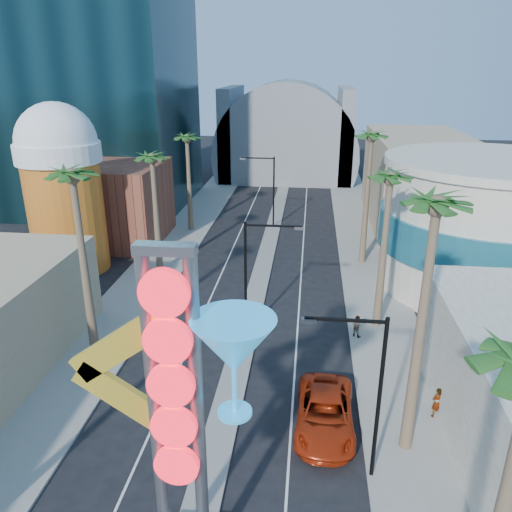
# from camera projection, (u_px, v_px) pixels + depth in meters

# --- Properties ---
(sidewalk_west) EXTENTS (5.00, 100.00, 0.15)m
(sidewalk_west) POSITION_uv_depth(u_px,v_px,m) (170.00, 251.00, 49.05)
(sidewalk_west) COLOR gray
(sidewalk_west) RESTS_ON ground
(sidewalk_east) EXTENTS (5.00, 100.00, 0.15)m
(sidewalk_east) POSITION_uv_depth(u_px,v_px,m) (366.00, 259.00, 47.10)
(sidewalk_east) COLOR gray
(sidewalk_east) RESTS_ON ground
(median) EXTENTS (1.60, 84.00, 0.15)m
(median) POSITION_uv_depth(u_px,v_px,m) (269.00, 245.00, 50.86)
(median) COLOR gray
(median) RESTS_ON ground
(brick_filler_west) EXTENTS (10.00, 10.00, 8.00)m
(brick_filler_west) POSITION_uv_depth(u_px,v_px,m) (114.00, 203.00, 51.09)
(brick_filler_west) COLOR brown
(brick_filler_west) RESTS_ON ground
(filler_east) EXTENTS (10.00, 20.00, 10.00)m
(filler_east) POSITION_uv_depth(u_px,v_px,m) (417.00, 180.00, 56.72)
(filler_east) COLOR tan
(filler_east) RESTS_ON ground
(beer_mug) EXTENTS (7.00, 7.00, 14.50)m
(beer_mug) POSITION_uv_depth(u_px,v_px,m) (62.00, 183.00, 42.39)
(beer_mug) COLOR orange
(beer_mug) RESTS_ON ground
(turquoise_building) EXTENTS (16.60, 16.60, 10.60)m
(turquoise_building) POSITION_uv_depth(u_px,v_px,m) (485.00, 226.00, 39.73)
(turquoise_building) COLOR #B2A797
(turquoise_building) RESTS_ON ground
(canopy) EXTENTS (22.00, 16.00, 22.00)m
(canopy) POSITION_uv_depth(u_px,v_px,m) (287.00, 150.00, 80.88)
(canopy) COLOR slate
(canopy) RESTS_ON ground
(neon_sign) EXTENTS (6.53, 2.60, 12.55)m
(neon_sign) POSITION_uv_depth(u_px,v_px,m) (200.00, 402.00, 15.67)
(neon_sign) COLOR gray
(neon_sign) RESTS_ON ground
(streetlight_0) EXTENTS (3.79, 0.25, 8.00)m
(streetlight_0) POSITION_uv_depth(u_px,v_px,m) (254.00, 268.00, 32.38)
(streetlight_0) COLOR black
(streetlight_0) RESTS_ON ground
(streetlight_1) EXTENTS (3.79, 0.25, 8.00)m
(streetlight_1) POSITION_uv_depth(u_px,v_px,m) (269.00, 185.00, 54.76)
(streetlight_1) COLOR black
(streetlight_1) RESTS_ON ground
(streetlight_2) EXTENTS (3.45, 0.25, 8.00)m
(streetlight_2) POSITION_uv_depth(u_px,v_px,m) (369.00, 385.00, 20.62)
(streetlight_2) COLOR black
(streetlight_2) RESTS_ON ground
(palm_1) EXTENTS (2.40, 2.40, 12.70)m
(palm_1) POSITION_uv_depth(u_px,v_px,m) (74.00, 189.00, 27.51)
(palm_1) COLOR brown
(palm_1) RESTS_ON ground
(palm_2) EXTENTS (2.40, 2.40, 11.20)m
(palm_2) POSITION_uv_depth(u_px,v_px,m) (152.00, 165.00, 40.98)
(palm_2) COLOR brown
(palm_2) RESTS_ON ground
(palm_3) EXTENTS (2.40, 2.40, 11.20)m
(palm_3) POSITION_uv_depth(u_px,v_px,m) (187.00, 144.00, 52.12)
(palm_3) COLOR brown
(palm_3) RESTS_ON ground
(palm_5) EXTENTS (2.40, 2.40, 13.20)m
(palm_5) POSITION_uv_depth(u_px,v_px,m) (435.00, 224.00, 19.94)
(palm_5) COLOR brown
(palm_5) RESTS_ON ground
(palm_6) EXTENTS (2.40, 2.40, 11.70)m
(palm_6) POSITION_uv_depth(u_px,v_px,m) (390.00, 188.00, 31.55)
(palm_6) COLOR brown
(palm_6) RESTS_ON ground
(palm_7) EXTENTS (2.40, 2.40, 12.70)m
(palm_7) POSITION_uv_depth(u_px,v_px,m) (371.00, 145.00, 42.37)
(palm_7) COLOR brown
(palm_7) RESTS_ON ground
(red_pickup) EXTENTS (2.99, 6.26, 1.72)m
(red_pickup) POSITION_uv_depth(u_px,v_px,m) (325.00, 413.00, 25.06)
(red_pickup) COLOR #B72C0E
(red_pickup) RESTS_ON ground
(pedestrian_a) EXTENTS (0.73, 0.60, 1.71)m
(pedestrian_a) POSITION_uv_depth(u_px,v_px,m) (437.00, 403.00, 25.60)
(pedestrian_a) COLOR gray
(pedestrian_a) RESTS_ON sidewalk_east
(pedestrian_b) EXTENTS (0.93, 0.88, 1.52)m
(pedestrian_b) POSITION_uv_depth(u_px,v_px,m) (357.00, 326.00, 33.32)
(pedestrian_b) COLOR gray
(pedestrian_b) RESTS_ON sidewalk_east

